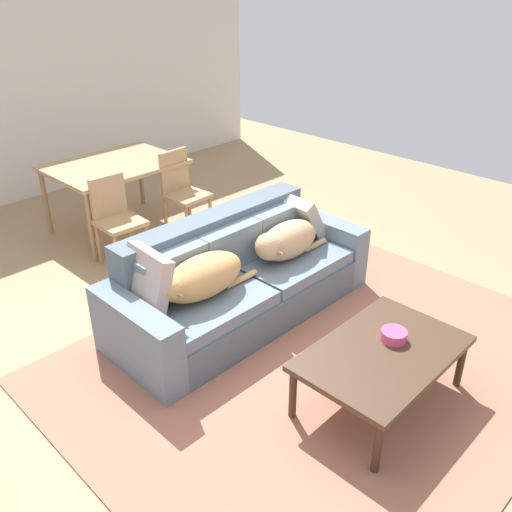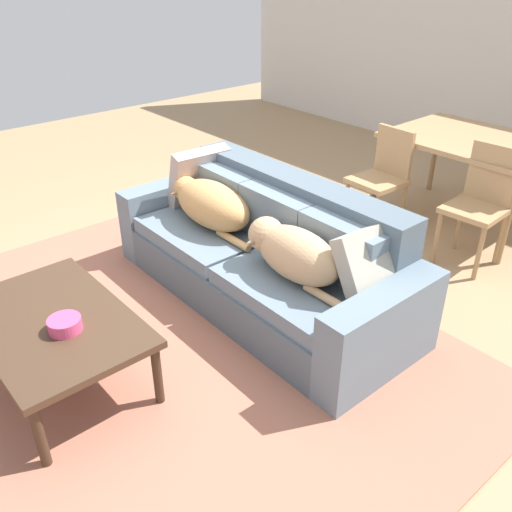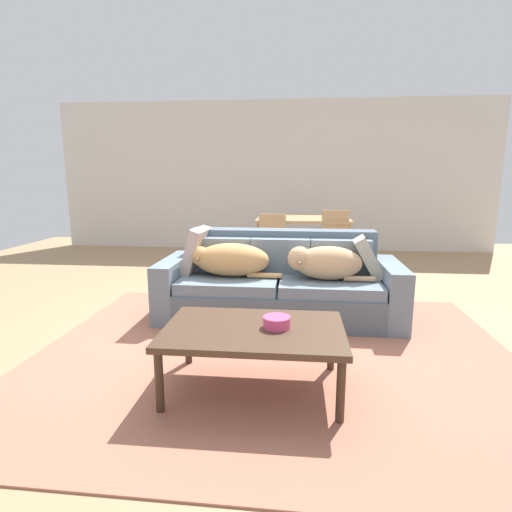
# 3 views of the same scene
# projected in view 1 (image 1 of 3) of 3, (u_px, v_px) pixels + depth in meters

# --- Properties ---
(ground_plane) EXTENTS (10.00, 10.00, 0.00)m
(ground_plane) POSITION_uv_depth(u_px,v_px,m) (228.00, 336.00, 4.33)
(ground_plane) COLOR tan
(area_rug) EXTENTS (3.68, 3.02, 0.01)m
(area_rug) POSITION_uv_depth(u_px,v_px,m) (324.00, 358.00, 4.07)
(area_rug) COLOR #B06B54
(area_rug) RESTS_ON ground
(couch) EXTENTS (2.28, 0.92, 0.82)m
(couch) POSITION_uv_depth(u_px,v_px,m) (237.00, 279.00, 4.50)
(couch) COLOR slate
(couch) RESTS_ON ground
(dog_on_left_cushion) EXTENTS (0.87, 0.36, 0.32)m
(dog_on_left_cushion) POSITION_uv_depth(u_px,v_px,m) (201.00, 277.00, 4.01)
(dog_on_left_cushion) COLOR tan
(dog_on_left_cushion) RESTS_ON couch
(dog_on_right_cushion) EXTENTS (0.79, 0.34, 0.31)m
(dog_on_right_cushion) POSITION_uv_depth(u_px,v_px,m) (285.00, 241.00, 4.53)
(dog_on_right_cushion) COLOR tan
(dog_on_right_cushion) RESTS_ON couch
(throw_pillow_by_left_arm) EXTENTS (0.25, 0.47, 0.47)m
(throw_pillow_by_left_arm) POSITION_uv_depth(u_px,v_px,m) (146.00, 282.00, 3.85)
(throw_pillow_by_left_arm) COLOR #BCA39C
(throw_pillow_by_left_arm) RESTS_ON couch
(throw_pillow_by_right_arm) EXTENTS (0.33, 0.44, 0.41)m
(throw_pillow_by_right_arm) POSITION_uv_depth(u_px,v_px,m) (301.00, 216.00, 4.92)
(throw_pillow_by_right_arm) COLOR #AFAB9B
(throw_pillow_by_right_arm) RESTS_ON couch
(coffee_table) EXTENTS (1.12, 0.73, 0.42)m
(coffee_table) POSITION_uv_depth(u_px,v_px,m) (383.00, 356.00, 3.51)
(coffee_table) COLOR #483222
(coffee_table) RESTS_ON ground
(bowl_on_coffee_table) EXTENTS (0.17, 0.17, 0.07)m
(bowl_on_coffee_table) POSITION_uv_depth(u_px,v_px,m) (394.00, 335.00, 3.57)
(bowl_on_coffee_table) COLOR #EA4C7F
(bowl_on_coffee_table) RESTS_ON coffee_table
(dining_table) EXTENTS (1.31, 1.00, 0.76)m
(dining_table) POSITION_uv_depth(u_px,v_px,m) (115.00, 169.00, 5.77)
(dining_table) COLOR tan
(dining_table) RESTS_ON ground
(dining_chair_near_left) EXTENTS (0.42, 0.42, 0.86)m
(dining_chair_near_left) POSITION_uv_depth(u_px,v_px,m) (116.00, 216.00, 5.21)
(dining_chair_near_left) COLOR tan
(dining_chair_near_left) RESTS_ON ground
(dining_chair_near_right) EXTENTS (0.42, 0.42, 0.91)m
(dining_chair_near_right) POSITION_uv_depth(u_px,v_px,m) (182.00, 189.00, 5.77)
(dining_chair_near_right) COLOR tan
(dining_chair_near_right) RESTS_ON ground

